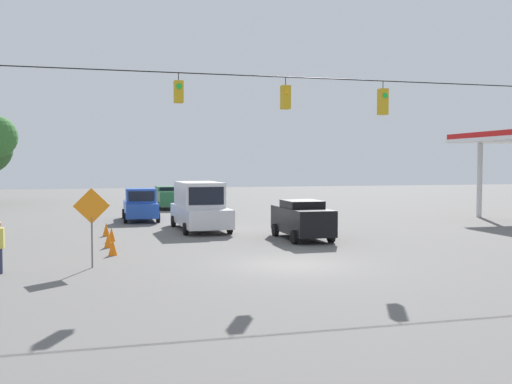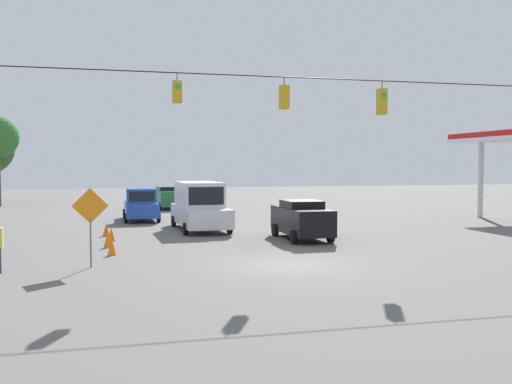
{
  "view_description": "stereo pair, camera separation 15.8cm",
  "coord_description": "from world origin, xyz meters",
  "px_view_note": "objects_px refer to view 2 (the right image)",
  "views": [
    {
      "loc": [
        6.48,
        19.71,
        3.68
      ],
      "look_at": [
        -1.34,
        -10.33,
        2.16
      ],
      "focal_mm": 40.0,
      "sensor_mm": 36.0,
      "label": 1
    },
    {
      "loc": [
        6.33,
        19.75,
        3.68
      ],
      "look_at": [
        -1.34,
        -10.33,
        2.16
      ],
      "focal_mm": 40.0,
      "sensor_mm": 36.0,
      "label": 2
    }
  ],
  "objects_px": {
    "overhead_signal_span": "(287,135)",
    "traffic_cone_fourth": "(106,229)",
    "traffic_cone_second": "(108,240)",
    "pickup_truck_blue_withflow_far": "(141,206)",
    "sedan_black_crossing_near": "(302,219)",
    "box_truck_white_withflow_mid": "(200,206)",
    "traffic_cone_third": "(111,234)",
    "work_zone_sign": "(90,212)",
    "sedan_green_withflow_deep": "(167,197)",
    "traffic_cone_nearest": "(112,247)"
  },
  "relations": [
    {
      "from": "traffic_cone_third",
      "to": "traffic_cone_fourth",
      "type": "distance_m",
      "value": 2.16
    },
    {
      "from": "box_truck_white_withflow_mid",
      "to": "traffic_cone_nearest",
      "type": "height_order",
      "value": "box_truck_white_withflow_mid"
    },
    {
      "from": "traffic_cone_fourth",
      "to": "box_truck_white_withflow_mid",
      "type": "bearing_deg",
      "value": -162.34
    },
    {
      "from": "traffic_cone_fourth",
      "to": "pickup_truck_blue_withflow_far",
      "type": "bearing_deg",
      "value": -105.54
    },
    {
      "from": "traffic_cone_third",
      "to": "work_zone_sign",
      "type": "distance_m",
      "value": 7.2
    },
    {
      "from": "sedan_green_withflow_deep",
      "to": "pickup_truck_blue_withflow_far",
      "type": "distance_m",
      "value": 9.87
    },
    {
      "from": "overhead_signal_span",
      "to": "sedan_black_crossing_near",
      "type": "height_order",
      "value": "overhead_signal_span"
    },
    {
      "from": "overhead_signal_span",
      "to": "pickup_truck_blue_withflow_far",
      "type": "bearing_deg",
      "value": -75.24
    },
    {
      "from": "sedan_black_crossing_near",
      "to": "traffic_cone_fourth",
      "type": "height_order",
      "value": "sedan_black_crossing_near"
    },
    {
      "from": "box_truck_white_withflow_mid",
      "to": "sedan_black_crossing_near",
      "type": "bearing_deg",
      "value": 128.29
    },
    {
      "from": "overhead_signal_span",
      "to": "sedan_black_crossing_near",
      "type": "xyz_separation_m",
      "value": [
        -2.59,
        -5.84,
        -3.77
      ]
    },
    {
      "from": "box_truck_white_withflow_mid",
      "to": "overhead_signal_span",
      "type": "bearing_deg",
      "value": 98.26
    },
    {
      "from": "box_truck_white_withflow_mid",
      "to": "traffic_cone_third",
      "type": "xyz_separation_m",
      "value": [
        4.83,
        3.77,
        -0.99
      ]
    },
    {
      "from": "sedan_green_withflow_deep",
      "to": "work_zone_sign",
      "type": "relative_size",
      "value": 1.63
    },
    {
      "from": "overhead_signal_span",
      "to": "work_zone_sign",
      "type": "bearing_deg",
      "value": -3.52
    },
    {
      "from": "traffic_cone_second",
      "to": "sedan_black_crossing_near",
      "type": "bearing_deg",
      "value": -176.85
    },
    {
      "from": "sedan_green_withflow_deep",
      "to": "pickup_truck_blue_withflow_far",
      "type": "xyz_separation_m",
      "value": [
        2.63,
        9.51,
        0.01
      ]
    },
    {
      "from": "sedan_green_withflow_deep",
      "to": "traffic_cone_third",
      "type": "relative_size",
      "value": 6.84
    },
    {
      "from": "traffic_cone_fourth",
      "to": "traffic_cone_third",
      "type": "bearing_deg",
      "value": 96.75
    },
    {
      "from": "overhead_signal_span",
      "to": "traffic_cone_second",
      "type": "bearing_deg",
      "value": -38.88
    },
    {
      "from": "pickup_truck_blue_withflow_far",
      "to": "traffic_cone_second",
      "type": "xyz_separation_m",
      "value": [
        2.05,
        11.97,
        -0.64
      ]
    },
    {
      "from": "pickup_truck_blue_withflow_far",
      "to": "box_truck_white_withflow_mid",
      "type": "xyz_separation_m",
      "value": [
        -2.93,
        6.12,
        0.36
      ]
    },
    {
      "from": "traffic_cone_nearest",
      "to": "work_zone_sign",
      "type": "distance_m",
      "value": 3.2
    },
    {
      "from": "traffic_cone_second",
      "to": "traffic_cone_fourth",
      "type": "relative_size",
      "value": 1.0
    },
    {
      "from": "box_truck_white_withflow_mid",
      "to": "traffic_cone_nearest",
      "type": "relative_size",
      "value": 9.59
    },
    {
      "from": "overhead_signal_span",
      "to": "sedan_black_crossing_near",
      "type": "bearing_deg",
      "value": -113.95
    },
    {
      "from": "traffic_cone_second",
      "to": "traffic_cone_third",
      "type": "bearing_deg",
      "value": -94.3
    },
    {
      "from": "overhead_signal_span",
      "to": "traffic_cone_fourth",
      "type": "bearing_deg",
      "value": -54.95
    },
    {
      "from": "traffic_cone_nearest",
      "to": "traffic_cone_second",
      "type": "distance_m",
      "value": 2.26
    },
    {
      "from": "box_truck_white_withflow_mid",
      "to": "work_zone_sign",
      "type": "height_order",
      "value": "work_zone_sign"
    },
    {
      "from": "traffic_cone_fourth",
      "to": "work_zone_sign",
      "type": "relative_size",
      "value": 0.24
    },
    {
      "from": "sedan_green_withflow_deep",
      "to": "traffic_cone_third",
      "type": "bearing_deg",
      "value": 76.87
    },
    {
      "from": "traffic_cone_nearest",
      "to": "traffic_cone_second",
      "type": "relative_size",
      "value": 1.0
    },
    {
      "from": "traffic_cone_second",
      "to": "pickup_truck_blue_withflow_far",
      "type": "bearing_deg",
      "value": -99.74
    },
    {
      "from": "pickup_truck_blue_withflow_far",
      "to": "sedan_black_crossing_near",
      "type": "xyz_separation_m",
      "value": [
        -7.15,
        11.46,
        0.02
      ]
    },
    {
      "from": "traffic_cone_second",
      "to": "work_zone_sign",
      "type": "bearing_deg",
      "value": 83.54
    },
    {
      "from": "traffic_cone_nearest",
      "to": "box_truck_white_withflow_mid",
      "type": "bearing_deg",
      "value": -120.7
    },
    {
      "from": "sedan_green_withflow_deep",
      "to": "traffic_cone_fourth",
      "type": "relative_size",
      "value": 6.84
    },
    {
      "from": "traffic_cone_third",
      "to": "traffic_cone_fourth",
      "type": "relative_size",
      "value": 1.0
    },
    {
      "from": "traffic_cone_second",
      "to": "traffic_cone_third",
      "type": "relative_size",
      "value": 1.0
    },
    {
      "from": "overhead_signal_span",
      "to": "traffic_cone_nearest",
      "type": "xyz_separation_m",
      "value": [
        6.43,
        -3.08,
        -4.43
      ]
    },
    {
      "from": "box_truck_white_withflow_mid",
      "to": "traffic_cone_fourth",
      "type": "distance_m",
      "value": 5.43
    },
    {
      "from": "traffic_cone_fourth",
      "to": "traffic_cone_second",
      "type": "bearing_deg",
      "value": 91.32
    },
    {
      "from": "pickup_truck_blue_withflow_far",
      "to": "work_zone_sign",
      "type": "distance_m",
      "value": 17.09
    },
    {
      "from": "traffic_cone_fourth",
      "to": "work_zone_sign",
      "type": "distance_m",
      "value": 9.28
    },
    {
      "from": "pickup_truck_blue_withflow_far",
      "to": "work_zone_sign",
      "type": "relative_size",
      "value": 1.82
    },
    {
      "from": "sedan_black_crossing_near",
      "to": "box_truck_white_withflow_mid",
      "type": "height_order",
      "value": "box_truck_white_withflow_mid"
    },
    {
      "from": "traffic_cone_second",
      "to": "work_zone_sign",
      "type": "xyz_separation_m",
      "value": [
        0.55,
        4.89,
        1.65
      ]
    },
    {
      "from": "traffic_cone_third",
      "to": "traffic_cone_second",
      "type": "bearing_deg",
      "value": 85.7
    },
    {
      "from": "traffic_cone_third",
      "to": "work_zone_sign",
      "type": "bearing_deg",
      "value": 84.18
    }
  ]
}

